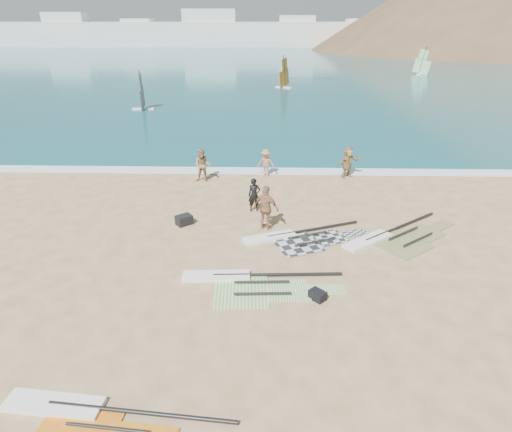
{
  "coord_description": "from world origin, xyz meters",
  "views": [
    {
      "loc": [
        0.41,
        -10.75,
        7.68
      ],
      "look_at": [
        -0.01,
        4.0,
        1.0
      ],
      "focal_mm": 30.0,
      "sensor_mm": 36.0,
      "label": 1
    }
  ],
  "objects_px": {
    "rig_red": "(88,427)",
    "gear_bag_near": "(184,220)",
    "rig_orange": "(395,238)",
    "beachgoer_mid": "(266,163)",
    "beachgoer_left": "(203,165)",
    "beachgoer_right": "(348,162)",
    "person_wetsuit": "(254,195)",
    "beachgoer_back": "(266,208)",
    "gear_bag_far": "(318,295)",
    "rig_green": "(248,284)",
    "rig_grey": "(297,238)"
  },
  "relations": [
    {
      "from": "person_wetsuit",
      "to": "beachgoer_left",
      "type": "bearing_deg",
      "value": 115.04
    },
    {
      "from": "rig_grey",
      "to": "rig_green",
      "type": "height_order",
      "value": "rig_green"
    },
    {
      "from": "rig_red",
      "to": "beachgoer_left",
      "type": "bearing_deg",
      "value": 94.41
    },
    {
      "from": "rig_red",
      "to": "rig_green",
      "type": "bearing_deg",
      "value": 65.91
    },
    {
      "from": "rig_green",
      "to": "beachgoer_mid",
      "type": "height_order",
      "value": "beachgoer_mid"
    },
    {
      "from": "rig_grey",
      "to": "rig_orange",
      "type": "distance_m",
      "value": 3.82
    },
    {
      "from": "gear_bag_near",
      "to": "person_wetsuit",
      "type": "xyz_separation_m",
      "value": [
        2.88,
        1.51,
        0.55
      ]
    },
    {
      "from": "rig_orange",
      "to": "gear_bag_far",
      "type": "xyz_separation_m",
      "value": [
        -3.42,
        -4.08,
        0.1
      ]
    },
    {
      "from": "rig_orange",
      "to": "gear_bag_near",
      "type": "height_order",
      "value": "gear_bag_near"
    },
    {
      "from": "beachgoer_back",
      "to": "beachgoer_right",
      "type": "height_order",
      "value": "beachgoer_back"
    },
    {
      "from": "gear_bag_near",
      "to": "beachgoer_right",
      "type": "distance_m",
      "value": 9.98
    },
    {
      "from": "rig_grey",
      "to": "rig_green",
      "type": "relative_size",
      "value": 0.95
    },
    {
      "from": "gear_bag_near",
      "to": "beachgoer_back",
      "type": "distance_m",
      "value": 3.51
    },
    {
      "from": "gear_bag_far",
      "to": "beachgoer_left",
      "type": "distance_m",
      "value": 11.63
    },
    {
      "from": "rig_grey",
      "to": "beachgoer_back",
      "type": "bearing_deg",
      "value": 120.56
    },
    {
      "from": "beachgoer_left",
      "to": "rig_grey",
      "type": "bearing_deg",
      "value": -48.49
    },
    {
      "from": "rig_red",
      "to": "beachgoer_back",
      "type": "bearing_deg",
      "value": 74.6
    },
    {
      "from": "person_wetsuit",
      "to": "beachgoer_back",
      "type": "xyz_separation_m",
      "value": [
        0.54,
        -1.84,
        0.18
      ]
    },
    {
      "from": "rig_green",
      "to": "gear_bag_far",
      "type": "bearing_deg",
      "value": -21.61
    },
    {
      "from": "rig_red",
      "to": "gear_bag_near",
      "type": "distance_m",
      "value": 9.88
    },
    {
      "from": "rig_red",
      "to": "beachgoer_mid",
      "type": "relative_size",
      "value": 3.41
    },
    {
      "from": "beachgoer_mid",
      "to": "beachgoer_left",
      "type": "bearing_deg",
      "value": -153.64
    },
    {
      "from": "gear_bag_far",
      "to": "person_wetsuit",
      "type": "xyz_separation_m",
      "value": [
        -2.13,
        6.68,
        0.61
      ]
    },
    {
      "from": "rig_green",
      "to": "gear_bag_far",
      "type": "relative_size",
      "value": 10.85
    },
    {
      "from": "gear_bag_near",
      "to": "gear_bag_far",
      "type": "bearing_deg",
      "value": -45.9
    },
    {
      "from": "beachgoer_left",
      "to": "beachgoer_right",
      "type": "bearing_deg",
      "value": 13.36
    },
    {
      "from": "beachgoer_left",
      "to": "beachgoer_mid",
      "type": "relative_size",
      "value": 1.17
    },
    {
      "from": "beachgoer_left",
      "to": "beachgoer_right",
      "type": "xyz_separation_m",
      "value": [
        7.72,
        0.9,
        -0.03
      ]
    },
    {
      "from": "gear_bag_near",
      "to": "beachgoer_mid",
      "type": "height_order",
      "value": "beachgoer_mid"
    },
    {
      "from": "beachgoer_mid",
      "to": "rig_orange",
      "type": "bearing_deg",
      "value": -44.17
    },
    {
      "from": "person_wetsuit",
      "to": "beachgoer_mid",
      "type": "xyz_separation_m",
      "value": [
        0.48,
        4.71,
        0.01
      ]
    },
    {
      "from": "gear_bag_far",
      "to": "beachgoer_back",
      "type": "bearing_deg",
      "value": 108.23
    },
    {
      "from": "gear_bag_near",
      "to": "beachgoer_left",
      "type": "height_order",
      "value": "beachgoer_left"
    },
    {
      "from": "rig_grey",
      "to": "gear_bag_near",
      "type": "xyz_separation_m",
      "value": [
        -4.62,
        1.25,
        0.15
      ]
    },
    {
      "from": "rig_orange",
      "to": "beachgoer_left",
      "type": "height_order",
      "value": "beachgoer_left"
    },
    {
      "from": "rig_green",
      "to": "rig_orange",
      "type": "relative_size",
      "value": 1.05
    },
    {
      "from": "beachgoer_back",
      "to": "rig_grey",
      "type": "bearing_deg",
      "value": 171.09
    },
    {
      "from": "rig_orange",
      "to": "rig_red",
      "type": "xyz_separation_m",
      "value": [
        -8.64,
        -8.78,
        -0.0
      ]
    },
    {
      "from": "rig_green",
      "to": "beachgoer_right",
      "type": "xyz_separation_m",
      "value": [
        4.91,
        10.67,
        0.8
      ]
    },
    {
      "from": "rig_red",
      "to": "beachgoer_right",
      "type": "xyz_separation_m",
      "value": [
        7.98,
        16.09,
        0.8
      ]
    },
    {
      "from": "gear_bag_far",
      "to": "rig_grey",
      "type": "bearing_deg",
      "value": 95.72
    },
    {
      "from": "beachgoer_mid",
      "to": "beachgoer_back",
      "type": "xyz_separation_m",
      "value": [
        0.06,
        -6.55,
        0.17
      ]
    },
    {
      "from": "beachgoer_left",
      "to": "person_wetsuit",
      "type": "bearing_deg",
      "value": -46.74
    },
    {
      "from": "rig_grey",
      "to": "gear_bag_near",
      "type": "height_order",
      "value": "gear_bag_near"
    },
    {
      "from": "rig_green",
      "to": "beachgoer_back",
      "type": "xyz_separation_m",
      "value": [
        0.56,
        4.12,
        0.88
      ]
    },
    {
      "from": "rig_grey",
      "to": "beachgoer_left",
      "type": "relative_size",
      "value": 2.84
    },
    {
      "from": "gear_bag_near",
      "to": "person_wetsuit",
      "type": "bearing_deg",
      "value": 27.62
    },
    {
      "from": "rig_green",
      "to": "person_wetsuit",
      "type": "bearing_deg",
      "value": 86.78
    },
    {
      "from": "rig_orange",
      "to": "beachgoer_mid",
      "type": "relative_size",
      "value": 3.32
    },
    {
      "from": "gear_bag_far",
      "to": "beachgoer_mid",
      "type": "distance_m",
      "value": 11.53
    }
  ]
}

